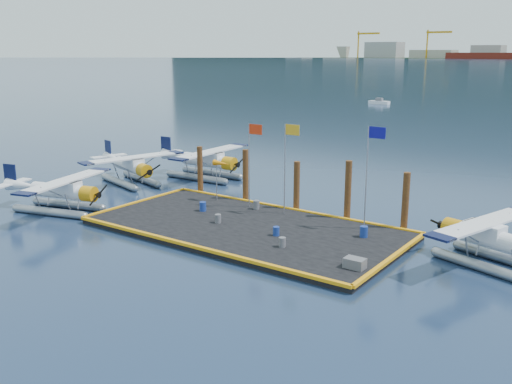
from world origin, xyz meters
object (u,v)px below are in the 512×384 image
drum_3 (218,219)px  drum_5 (256,205)px  drum_0 (203,206)px  windsock (221,164)px  seaplane_a (62,193)px  piling_0 (200,171)px  flagpole_red (251,152)px  drum_2 (276,231)px  piling_4 (405,204)px  seaplane_d (490,241)px  flagpole_yellow (287,155)px  piling_1 (246,177)px  seaplane_c (207,163)px  drum_4 (364,232)px  piling_2 (297,188)px  piling_3 (348,192)px  flagpole_blue (370,162)px  crate (355,263)px  seaplane_b (132,168)px  drum_1 (282,242)px

drum_3 → drum_5: size_ratio=0.90×
drum_0 → windsock: windsock is taller
seaplane_a → piling_0: (4.88, 9.44, 0.59)m
flagpole_red → piling_0: size_ratio=1.50×
drum_2 → piling_4: size_ratio=0.14×
windsock → flagpole_red: bearing=0.0°
seaplane_d → flagpole_yellow: (-13.59, 1.08, 3.11)m
drum_0 → piling_1: size_ratio=0.16×
seaplane_d → piling_0: bearing=100.5°
seaplane_d → drum_0: size_ratio=13.81×
seaplane_c → flagpole_yellow: flagpole_yellow is taller
drum_0 → drum_4: drum_4 is taller
piling_2 → drum_0: bearing=-138.6°
piling_3 → drum_2: bearing=-106.4°
flagpole_yellow → flagpole_blue: 6.00m
drum_3 → seaplane_c: bearing=132.7°
piling_3 → piling_4: (4.00, 0.00, -0.15)m
flagpole_blue → piling_4: size_ratio=1.62×
seaplane_c → flagpole_red: (9.71, -6.64, 2.88)m
drum_0 → flagpole_yellow: 7.01m
drum_5 → drum_0: bearing=-137.4°
flagpole_blue → windsock: bearing=180.0°
flagpole_yellow → windsock: (-5.73, 0.00, -1.28)m
piling_2 → crate: bearing=-43.6°
drum_4 → crate: bearing=-70.0°
seaplane_b → windsock: size_ratio=2.99×
crate → piling_3: size_ratio=0.25×
flagpole_red → piling_1: size_ratio=1.43×
drum_1 → drum_0: bearing=160.1°
seaplane_b → flagpole_blue: bearing=103.2°
drum_3 → piling_4: piling_4 is taller
flagpole_red → drum_1: bearing=-42.6°
piling_0 → piling_1: 4.50m
seaplane_a → piling_3: 20.23m
crate → windsock: bearing=155.1°
piling_4 → drum_3: bearing=-149.9°
piling_1 → seaplane_a: bearing=-134.8°
seaplane_b → piling_2: bearing=107.6°
seaplane_d → piling_3: size_ratio=2.09×
drum_2 → seaplane_a: bearing=-167.9°
drum_0 → drum_1: drum_0 is taller
piling_0 → seaplane_a: bearing=-117.4°
seaplane_b → piling_3: 20.51m
drum_3 → drum_1: bearing=-14.5°
piling_0 → drum_2: bearing=-28.1°
drum_3 → piling_3: (6.33, 5.99, 1.46)m
drum_2 → piling_2: bearing=110.4°
flagpole_red → flagpole_yellow: size_ratio=0.97×
drum_0 → seaplane_d: bearing=5.2°
seaplane_b → piling_2: piling_2 is taller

